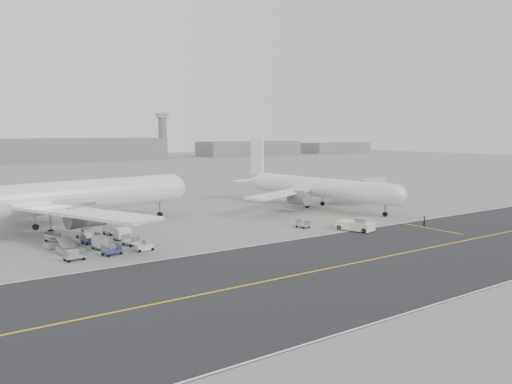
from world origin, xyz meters
TOP-DOWN VIEW (x-y plane):
  - ground at (0.00, 0.00)m, footprint 700.00×700.00m
  - taxiway at (5.02, -17.98)m, footprint 220.00×59.00m
  - horizon_buildings at (30.00, 260.00)m, footprint 520.00×28.00m
  - control_tower at (100.00, 265.00)m, footprint 7.00×7.00m
  - airliner_a at (-27.51, 26.64)m, footprint 57.50×56.46m
  - airliner_b at (30.67, 23.15)m, footprint 45.16×45.97m
  - pushback_tug at (17.70, -2.33)m, footprint 4.58×8.28m
  - jet_bridge at (48.95, 23.20)m, footprint 15.45×7.49m
  - gse_cluster at (-23.42, 11.25)m, footprint 20.23×23.55m
  - stray_dolly at (11.64, 4.91)m, footprint 1.67×2.49m
  - ground_crew_a at (30.69, -6.70)m, footprint 0.81×0.65m

SIDE VIEW (x-z plane):
  - ground at x=0.00m, z-range 0.00..0.00m
  - horizon_buildings at x=30.00m, z-range -14.00..14.00m
  - gse_cluster at x=-23.42m, z-range -0.99..0.99m
  - stray_dolly at x=11.64m, z-range -0.73..0.73m
  - taxiway at x=5.02m, z-range -0.01..0.03m
  - ground_crew_a at x=30.69m, z-range 0.00..1.91m
  - pushback_tug at x=17.70m, z-range -0.21..2.13m
  - jet_bridge at x=48.95m, z-range 1.15..6.97m
  - airliner_b at x=30.67m, z-range -3.36..12.56m
  - airliner_a at x=-27.51m, z-range -4.23..15.72m
  - control_tower at x=100.00m, z-range 0.63..31.88m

